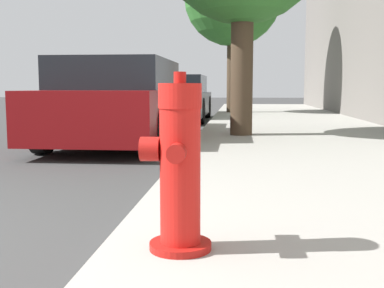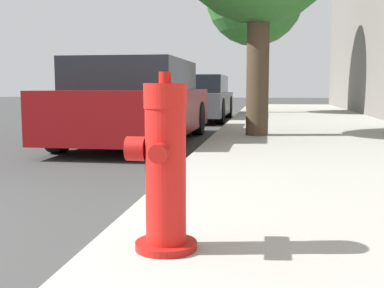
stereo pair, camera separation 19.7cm
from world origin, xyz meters
name	(u,v)px [view 1 (the left image)]	position (x,y,z in m)	size (l,w,h in m)	color
fire_hydrant	(179,169)	(2.15, 0.21, 0.54)	(0.34, 0.34, 0.84)	#A91511
parked_car_near	(121,103)	(0.50, 5.76, 0.67)	(1.80, 4.50, 1.36)	maroon
parked_car_mid	(176,98)	(0.69, 11.19, 0.61)	(1.74, 4.10, 1.24)	#4C5156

